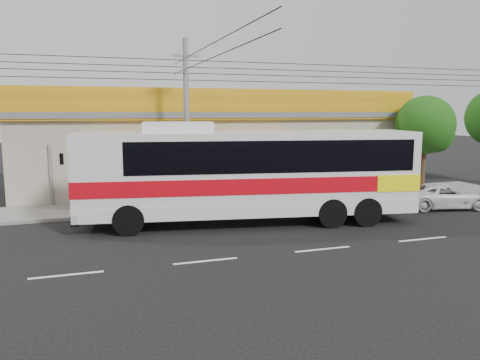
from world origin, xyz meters
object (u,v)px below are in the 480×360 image
object	(u,v)px
tree_near	(427,127)
utility_pole	(186,69)
motorbike_red	(160,190)
coach_bus	(253,169)
white_car	(445,196)

from	to	relation	value
tree_near	utility_pole	bearing A→B (deg)	-178.08
motorbike_red	utility_pole	size ratio (longest dim) A/B	0.06
coach_bus	utility_pole	bearing A→B (deg)	127.80
white_car	tree_near	world-z (taller)	tree_near
coach_bus	white_car	distance (m)	9.73
utility_pole	tree_near	distance (m)	14.04
motorbike_red	white_car	xyz separation A→B (m)	(12.59, -5.44, -0.08)
coach_bus	tree_near	size ratio (longest dim) A/B	2.53
motorbike_red	utility_pole	bearing A→B (deg)	-151.89
utility_pole	motorbike_red	bearing A→B (deg)	120.30
motorbike_red	white_car	distance (m)	13.72
coach_bus	tree_near	distance (m)	12.56
white_car	utility_pole	distance (m)	13.47
white_car	tree_near	distance (m)	5.61
utility_pole	white_car	bearing A→B (deg)	-17.65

